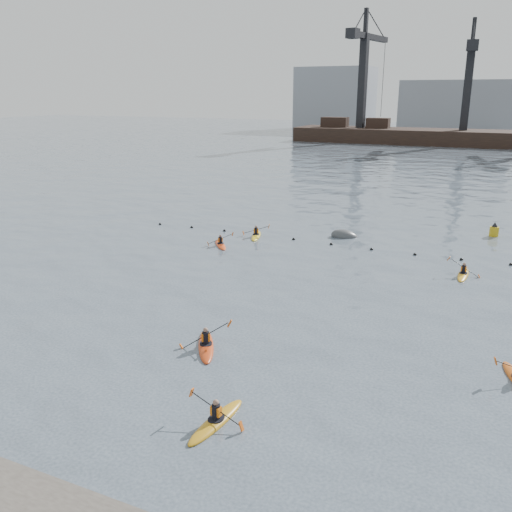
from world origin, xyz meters
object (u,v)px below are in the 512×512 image
object	(u,v)px
kayaker_3	(463,274)
mooring_buoy	(345,237)
kayaker_5	(256,235)
nav_buoy	(494,231)
kayaker_0	(206,345)
kayaker_1	(216,420)
kayaker_2	(220,244)

from	to	relation	value
kayaker_3	mooring_buoy	size ratio (longest dim) A/B	1.35
kayaker_5	nav_buoy	xyz separation A→B (m)	(16.74, 7.76, 0.29)
kayaker_5	kayaker_0	bearing A→B (deg)	-89.84
nav_buoy	mooring_buoy	bearing A→B (deg)	-154.52
kayaker_3	nav_buoy	world-z (taller)	nav_buoy
kayaker_1	kayaker_3	size ratio (longest dim) A/B	1.08
kayaker_5	mooring_buoy	xyz separation A→B (m)	(6.27, 2.77, -0.09)
kayaker_0	kayaker_5	xyz separation A→B (m)	(-5.92, 18.25, -0.01)
kayaker_1	kayaker_5	distance (m)	24.75
kayaker_1	kayaker_0	bearing A→B (deg)	128.58
mooring_buoy	nav_buoy	distance (m)	11.59
kayaker_3	nav_buoy	distance (m)	11.11
mooring_buoy	kayaker_1	bearing A→B (deg)	-83.87
kayaker_1	nav_buoy	distance (m)	31.75
kayaker_1	kayaker_5	world-z (taller)	kayaker_1
kayaker_1	mooring_buoy	distance (m)	25.96
kayaker_1	mooring_buoy	size ratio (longest dim) A/B	1.47
kayaker_2	kayaker_3	world-z (taller)	kayaker_3
kayaker_0	nav_buoy	distance (m)	28.16
kayaker_3	kayaker_1	bearing A→B (deg)	-106.38
kayaker_0	kayaker_1	world-z (taller)	kayaker_0
kayaker_2	kayaker_5	xyz separation A→B (m)	(1.29, 3.42, 0.01)
kayaker_3	nav_buoy	xyz separation A→B (m)	(1.38, 11.02, 0.29)
kayaker_1	kayaker_2	world-z (taller)	kayaker_1
kayaker_2	kayaker_5	bearing A→B (deg)	30.94
kayaker_3	kayaker_0	bearing A→B (deg)	-120.88
kayaker_3	mooring_buoy	bearing A→B (deg)	147.71
kayaker_1	mooring_buoy	xyz separation A→B (m)	(-2.77, 25.81, -0.10)
kayaker_1	nav_buoy	xyz separation A→B (m)	(7.69, 30.80, 0.29)
kayaker_3	kayaker_5	distance (m)	15.70
kayaker_5	nav_buoy	distance (m)	18.45
kayaker_3	kayaker_5	bearing A→B (deg)	169.32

